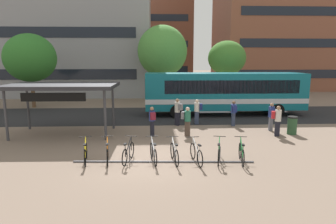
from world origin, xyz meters
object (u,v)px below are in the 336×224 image
at_px(commuter_maroon_pack_3, 152,119).
at_px(street_tree_0, 162,51).
at_px(parked_bicycle_green_6, 219,153).
at_px(city_bus, 224,92).
at_px(parked_bicycle_white_5, 196,154).
at_px(parked_bicycle_silver_3, 153,153).
at_px(commuter_navy_pack_1, 197,110).
at_px(parked_bicycle_yellow_0, 86,153).
at_px(parked_bicycle_black_2, 128,153).
at_px(commuter_navy_pack_2, 234,112).
at_px(street_tree_2, 227,58).
at_px(parked_bicycle_white_4, 174,154).
at_px(commuter_navy_pack_5, 271,115).
at_px(transit_shelter, 62,87).
at_px(street_tree_1, 30,58).
at_px(commuter_red_pack_4, 277,119).
at_px(commuter_grey_pack_6, 178,110).
at_px(parked_bicycle_green_7, 241,154).
at_px(parked_bicycle_orange_1, 108,153).
at_px(commuter_grey_pack_0, 187,119).

distance_m(commuter_maroon_pack_3, street_tree_0, 14.55).
bearing_deg(commuter_maroon_pack_3, parked_bicycle_green_6, -158.02).
xyz_separation_m(city_bus, parked_bicycle_white_5, (-3.56, -10.64, -1.39)).
xyz_separation_m(city_bus, parked_bicycle_silver_3, (-5.33, -10.45, -1.39)).
xyz_separation_m(parked_bicycle_white_5, commuter_navy_pack_1, (1.09, 7.35, 0.57)).
relative_size(parked_bicycle_yellow_0, parked_bicycle_black_2, 1.00).
height_order(commuter_navy_pack_2, street_tree_2, street_tree_2).
height_order(parked_bicycle_white_4, commuter_navy_pack_5, commuter_navy_pack_5).
relative_size(parked_bicycle_yellow_0, transit_shelter, 0.28).
height_order(commuter_maroon_pack_3, street_tree_1, street_tree_1).
bearing_deg(parked_bicycle_green_6, commuter_navy_pack_1, 12.81).
height_order(commuter_red_pack_4, commuter_grey_pack_6, commuter_grey_pack_6).
xyz_separation_m(city_bus, transit_shelter, (-10.41, -5.60, 0.92)).
xyz_separation_m(parked_bicycle_green_6, parked_bicycle_green_7, (0.92, -0.10, 0.00)).
bearing_deg(street_tree_1, parked_bicycle_orange_1, -58.95).
relative_size(commuter_maroon_pack_3, street_tree_0, 0.22).
bearing_deg(parked_bicycle_silver_3, street_tree_0, -11.79).
xyz_separation_m(commuter_navy_pack_2, commuter_maroon_pack_3, (-5.18, -2.37, 0.02)).
height_order(parked_bicycle_white_5, parked_bicycle_green_7, same).
xyz_separation_m(parked_bicycle_yellow_0, commuter_navy_pack_2, (7.92, 6.46, 0.55)).
distance_m(parked_bicycle_yellow_0, street_tree_1, 16.99).
distance_m(parked_bicycle_green_7, commuter_navy_pack_5, 6.37).
bearing_deg(parked_bicycle_white_5, commuter_navy_pack_2, -35.37).
bearing_deg(street_tree_0, parked_bicycle_white_5, -87.15).
height_order(parked_bicycle_white_4, commuter_navy_pack_2, commuter_navy_pack_2).
distance_m(parked_bicycle_silver_3, street_tree_1, 18.53).
bearing_deg(commuter_grey_pack_0, parked_bicycle_white_5, -62.27).
bearing_deg(parked_bicycle_black_2, commuter_navy_pack_2, -32.29).
bearing_deg(commuter_grey_pack_6, commuter_maroon_pack_3, 98.81).
bearing_deg(parked_bicycle_white_5, commuter_red_pack_4, -60.09).
xyz_separation_m(parked_bicycle_yellow_0, commuter_grey_pack_0, (4.67, 4.11, 0.56)).
bearing_deg(commuter_grey_pack_0, street_tree_1, 168.92).
xyz_separation_m(parked_bicycle_black_2, street_tree_1, (-9.61, 14.55, 3.94)).
bearing_deg(commuter_maroon_pack_3, parked_bicycle_orange_1, 144.64).
xyz_separation_m(parked_bicycle_green_7, commuter_navy_pack_5, (3.36, 5.38, 0.58)).
bearing_deg(commuter_navy_pack_5, parked_bicycle_green_6, 148.08).
height_order(city_bus, parked_bicycle_white_4, city_bus).
relative_size(parked_bicycle_green_6, commuter_navy_pack_5, 1.00).
xyz_separation_m(commuter_grey_pack_0, street_tree_0, (-0.99, 13.92, 4.06)).
bearing_deg(commuter_navy_pack_5, city_bus, 24.70).
xyz_separation_m(parked_bicycle_orange_1, street_tree_0, (2.77, 18.02, 4.62)).
height_order(city_bus, parked_bicycle_white_5, city_bus).
relative_size(parked_bicycle_green_7, commuter_navy_pack_5, 1.02).
bearing_deg(commuter_navy_pack_5, parked_bicycle_silver_3, 133.45).
distance_m(transit_shelter, commuter_red_pack_4, 12.09).
distance_m(commuter_navy_pack_2, street_tree_2, 11.84).
xyz_separation_m(commuter_red_pack_4, commuter_grey_pack_6, (-5.30, 2.92, 0.03)).
height_order(commuter_navy_pack_2, street_tree_1, street_tree_1).
bearing_deg(commuter_grey_pack_6, commuter_navy_pack_2, -144.34).
distance_m(city_bus, parked_bicycle_silver_3, 11.81).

